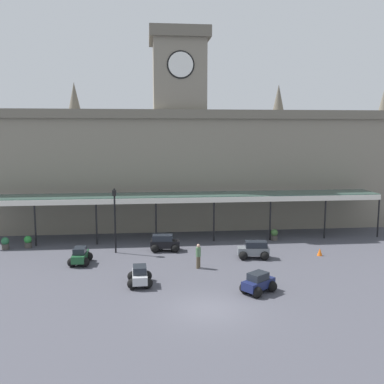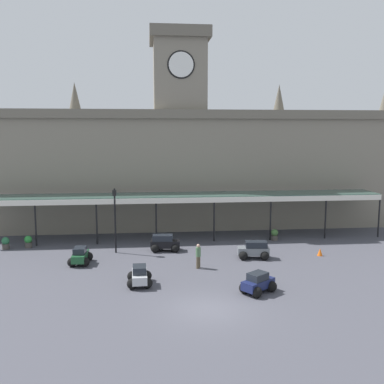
{
  "view_description": "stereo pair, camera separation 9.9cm",
  "coord_description": "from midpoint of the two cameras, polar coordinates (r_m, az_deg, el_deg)",
  "views": [
    {
      "loc": [
        -3.06,
        -21.16,
        9.18
      ],
      "look_at": [
        0.0,
        8.31,
        5.01
      ],
      "focal_mm": 40.21,
      "sensor_mm": 36.0,
      "label": 1
    },
    {
      "loc": [
        -2.96,
        -21.17,
        9.18
      ],
      "look_at": [
        0.0,
        8.31,
        5.01
      ],
      "focal_mm": 40.21,
      "sensor_mm": 36.0,
      "label": 2
    }
  ],
  "objects": [
    {
      "name": "ground_plane",
      "position": [
        23.26,
        2.25,
        -15.24
      ],
      "size": [
        140.0,
        140.0,
        0.0
      ],
      "primitive_type": "plane",
      "color": "#46464F"
    },
    {
      "name": "planter_near_kerb",
      "position": [
        37.43,
        10.97,
        -5.57
      ],
      "size": [
        0.6,
        0.6,
        0.96
      ],
      "color": "#47423D",
      "rests_on": "ground"
    },
    {
      "name": "car_silver_sedan",
      "position": [
        26.59,
        -6.86,
        -11.1
      ],
      "size": [
        1.56,
        2.08,
        1.19
      ],
      "color": "#B2B5BA",
      "rests_on": "ground"
    },
    {
      "name": "traffic_cone",
      "position": [
        33.74,
        16.69,
        -7.64
      ],
      "size": [
        0.4,
        0.4,
        0.55
      ],
      "primitive_type": "cone",
      "color": "orange",
      "rests_on": "ground"
    },
    {
      "name": "entrance_canopy",
      "position": [
        36.83,
        -0.98,
        -0.58
      ],
      "size": [
        34.13,
        3.26,
        3.84
      ],
      "color": "#38564C",
      "rests_on": "ground"
    },
    {
      "name": "car_black_estate",
      "position": [
        33.6,
        -3.56,
        -6.87
      ],
      "size": [
        2.31,
        1.64,
        1.27
      ],
      "color": "black",
      "rests_on": "ground"
    },
    {
      "name": "car_navy_sedan",
      "position": [
        25.51,
        8.86,
        -11.98
      ],
      "size": [
        2.25,
        2.15,
        1.19
      ],
      "color": "#19214C",
      "rests_on": "ground"
    },
    {
      "name": "planter_forecourt_centre",
      "position": [
        37.07,
        -23.42,
        -6.23
      ],
      "size": [
        0.6,
        0.6,
        0.96
      ],
      "color": "#47423D",
      "rests_on": "ground"
    },
    {
      "name": "car_grey_estate",
      "position": [
        31.96,
        8.29,
        -7.72
      ],
      "size": [
        2.34,
        1.71,
        1.27
      ],
      "color": "slate",
      "rests_on": "ground"
    },
    {
      "name": "victorian_lamppost",
      "position": [
        32.99,
        -10.1,
        -2.76
      ],
      "size": [
        0.3,
        0.3,
        4.98
      ],
      "color": "black",
      "rests_on": "ground"
    },
    {
      "name": "planter_by_canopy",
      "position": [
        36.88,
        -20.82,
        -6.16
      ],
      "size": [
        0.6,
        0.6,
        0.96
      ],
      "color": "#47423D",
      "rests_on": "ground"
    },
    {
      "name": "station_building",
      "position": [
        41.82,
        -1.6,
        3.87
      ],
      "size": [
        43.3,
        6.17,
        18.49
      ],
      "color": "gray",
      "rests_on": "ground"
    },
    {
      "name": "pedestrian_near_entrance",
      "position": [
        29.35,
        0.94,
        -8.36
      ],
      "size": [
        0.34,
        0.35,
        1.67
      ],
      "color": "brown",
      "rests_on": "ground"
    },
    {
      "name": "car_green_sedan",
      "position": [
        31.37,
        -14.5,
        -8.32
      ],
      "size": [
        1.58,
        2.09,
        1.19
      ],
      "color": "#1E512D",
      "rests_on": "ground"
    }
  ]
}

